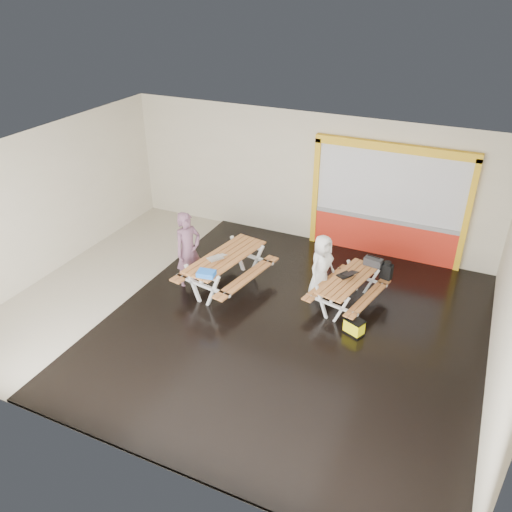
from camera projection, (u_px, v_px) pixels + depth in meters
The scene contains 14 objects.
room at pixel (237, 243), 10.31m from camera, with size 10.02×8.02×3.52m.
deck at pixel (292, 328), 10.69m from camera, with size 7.50×7.98×0.05m, color black.
kiosk at pixel (387, 205), 12.77m from camera, with size 3.88×0.16×3.00m.
picnic_table_left at pixel (226, 264), 11.76m from camera, with size 1.84×2.42×0.88m.
picnic_table_right at pixel (348, 285), 11.15m from camera, with size 1.59×2.04×0.73m.
person_left at pixel (188, 251), 11.76m from camera, with size 0.69×0.45×1.89m, color #684458.
person_right at pixel (322, 266), 11.48m from camera, with size 0.72×0.47×1.48m, color white.
laptop_left at pixel (216, 257), 11.48m from camera, with size 0.49×0.48×0.16m.
laptop_right at pixel (347, 274), 11.12m from camera, with size 0.49×0.47×0.16m.
blue_pouch at pixel (206, 274), 10.87m from camera, with size 0.37×0.26×0.11m, color blue.
toolbox at pixel (373, 262), 11.52m from camera, with size 0.43×0.26×0.23m.
backpack at pixel (387, 270), 11.50m from camera, with size 0.29×0.22×0.43m.
dark_case at pixel (336, 294), 11.64m from camera, with size 0.36×0.27×0.13m, color black.
fluke_bag at pixel (354, 327), 10.43m from camera, with size 0.47×0.39×0.34m.
Camera 1 is at (4.16, -8.13, 6.56)m, focal length 36.10 mm.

